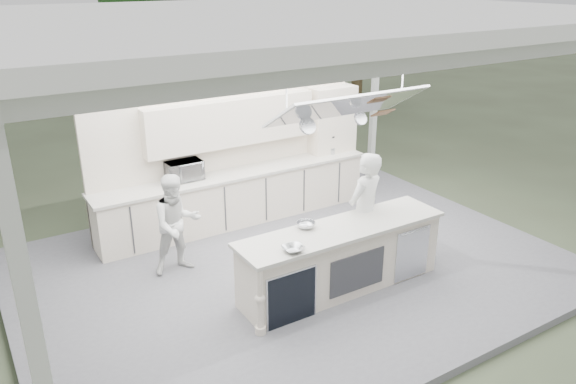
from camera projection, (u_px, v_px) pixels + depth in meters
ground at (295, 272)px, 8.67m from camera, size 90.00×90.00×0.00m
stage_deck at (295, 268)px, 8.65m from camera, size 8.00×6.00×0.12m
tent at (297, 22)px, 7.29m from camera, size 8.20×6.20×3.86m
demo_island at (341, 258)px, 7.82m from camera, size 3.10×0.79×0.95m
back_counter at (237, 196)px, 9.95m from camera, size 5.08×0.72×0.95m
back_wall_unit at (252, 137)px, 9.98m from camera, size 5.05×0.48×2.25m
tree_cluster at (95, 12)px, 15.09m from camera, size 19.55×9.40×5.85m
head_chef at (364, 212)px, 8.23m from camera, size 0.76×0.60×1.82m
sous_chef at (177, 224)px, 8.20m from camera, size 0.76×0.60×1.52m
toaster_oven at (184, 170)px, 9.34m from camera, size 0.60×0.41×0.33m
bowl_large at (293, 249)px, 6.99m from camera, size 0.28×0.28×0.07m
bowl_small at (306, 225)px, 7.63m from camera, size 0.31×0.31×0.08m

